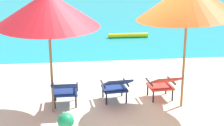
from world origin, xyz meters
TOP-DOWN VIEW (x-y plane):
  - ground_plane at (0.00, 4.00)m, footprint 40.00×40.00m
  - ocean_band at (0.00, 12.12)m, footprint 40.00×18.00m
  - swim_buoy at (1.35, 6.27)m, footprint 1.60×0.18m
  - lounge_chair_left at (-1.06, -0.22)m, footprint 0.55×0.87m
  - lounge_chair_center at (0.02, -0.13)m, footprint 0.61×0.92m
  - lounge_chair_right at (1.05, -0.12)m, footprint 0.60×0.91m
  - beach_umbrella_left at (-1.30, -0.43)m, footprint 2.54×2.56m
  - beach_umbrella_right at (1.38, -0.44)m, footprint 2.20×2.15m
  - beach_ball at (-1.04, -1.17)m, footprint 0.31×0.31m

SIDE VIEW (x-z plane):
  - ground_plane at x=0.00m, z-range 0.00..0.00m
  - ocean_band at x=0.00m, z-range 0.00..0.01m
  - swim_buoy at x=1.35m, z-range 0.01..0.19m
  - beach_ball at x=-1.04m, z-range 0.00..0.31m
  - lounge_chair_left at x=-1.06m, z-range 0.06..0.75m
  - lounge_chair_center at x=0.02m, z-range 0.06..0.75m
  - lounge_chair_right at x=1.05m, z-range 0.06..0.75m
  - beach_umbrella_left at x=-1.30m, z-range 0.87..3.36m
  - beach_umbrella_right at x=1.38m, z-range 0.91..3.55m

